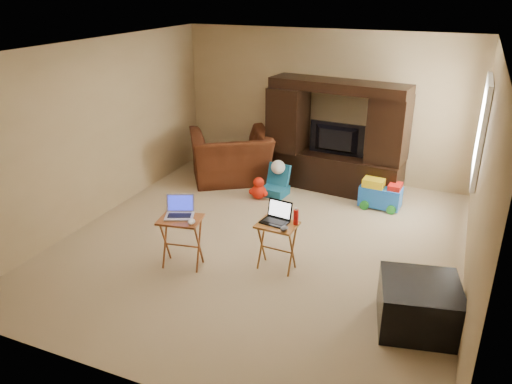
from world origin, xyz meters
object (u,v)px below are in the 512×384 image
at_px(entertainment_center, 336,137).
at_px(plush_toy, 259,188).
at_px(television, 335,140).
at_px(ottoman, 419,305).
at_px(tray_table_right, 277,246).
at_px(mouse_left, 191,222).
at_px(child_rocker, 275,181).
at_px(recliner, 231,157).
at_px(water_bottle, 296,217).
at_px(push_toy, 381,193).
at_px(tray_table_left, 182,242).
at_px(mouse_right, 284,228).
at_px(laptop_left, 179,208).
at_px(laptop_right, 275,213).

distance_m(entertainment_center, plush_toy, 1.49).
bearing_deg(television, ottoman, 122.94).
distance_m(tray_table_right, mouse_left, 1.05).
xyz_separation_m(child_rocker, ottoman, (2.50, -2.56, -0.00)).
height_order(recliner, child_rocker, recliner).
bearing_deg(water_bottle, plush_toy, 124.28).
bearing_deg(child_rocker, mouse_left, -83.99).
distance_m(child_rocker, water_bottle, 2.29).
bearing_deg(plush_toy, television, 39.62).
distance_m(child_rocker, ottoman, 3.58).
bearing_deg(push_toy, ottoman, -68.98).
xyz_separation_m(tray_table_right, water_bottle, (0.20, 0.08, 0.39)).
xyz_separation_m(tray_table_right, mouse_left, (-0.88, -0.45, 0.36)).
height_order(television, tray_table_right, television).
xyz_separation_m(ottoman, water_bottle, (-1.48, 0.55, 0.44)).
relative_size(ottoman, tray_table_left, 1.20).
bearing_deg(tray_table_left, water_bottle, 10.09).
relative_size(recliner, mouse_right, 10.89).
xyz_separation_m(child_rocker, mouse_left, (-0.06, -2.54, 0.41)).
height_order(recliner, tray_table_right, recliner).
bearing_deg(mouse_left, water_bottle, 26.34).
relative_size(plush_toy, laptop_left, 1.10).
relative_size(tray_table_left, mouse_right, 5.25).
height_order(child_rocker, laptop_left, laptop_left).
distance_m(ottoman, laptop_right, 1.85).
bearing_deg(push_toy, laptop_right, -107.37).
height_order(television, laptop_left, television).
bearing_deg(laptop_left, mouse_right, -12.09).
relative_size(plush_toy, ottoman, 0.48).
xyz_separation_m(entertainment_center, water_bottle, (0.22, -2.62, -0.21)).
bearing_deg(ottoman, tray_table_left, 178.14).
relative_size(entertainment_center, plush_toy, 6.02).
height_order(television, water_bottle, television).
height_order(child_rocker, ottoman, child_rocker).
distance_m(child_rocker, laptop_left, 2.51).
xyz_separation_m(tray_table_right, mouse_right, (0.13, -0.12, 0.32)).
relative_size(plush_toy, push_toy, 0.58).
bearing_deg(recliner, child_rocker, 128.48).
bearing_deg(entertainment_center, push_toy, -20.30).
height_order(ottoman, tray_table_left, tray_table_left).
distance_m(plush_toy, laptop_left, 2.28).
distance_m(television, tray_table_left, 3.26).
relative_size(push_toy, laptop_right, 2.02).
xyz_separation_m(laptop_left, water_bottle, (1.30, 0.43, -0.07)).
height_order(ottoman, water_bottle, water_bottle).
bearing_deg(laptop_left, push_toy, 30.86).
xyz_separation_m(laptop_left, mouse_left, (0.22, -0.10, -0.09)).
xyz_separation_m(laptop_right, water_bottle, (0.24, 0.06, -0.03)).
relative_size(laptop_right, mouse_right, 2.58).
xyz_separation_m(tray_table_left, water_bottle, (1.27, 0.46, 0.37)).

